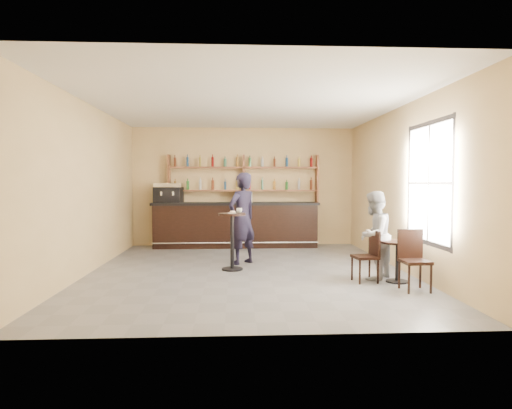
{
  "coord_description": "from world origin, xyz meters",
  "views": [
    {
      "loc": [
        -0.26,
        -8.2,
        1.71
      ],
      "look_at": [
        0.2,
        0.8,
        1.25
      ],
      "focal_mm": 30.0,
      "sensor_mm": 36.0,
      "label": 1
    }
  ],
  "objects_px": {
    "cafe_table": "(397,262)",
    "chair_west": "(365,256)",
    "man_main": "(242,218)",
    "patron_second": "(374,235)",
    "espresso_machine": "(169,193)",
    "bar_counter": "(236,225)",
    "pastry_case": "(243,197)",
    "pedestal_table": "(232,242)",
    "chair_south": "(415,261)"
  },
  "relations": [
    {
      "from": "espresso_machine",
      "to": "patron_second",
      "type": "xyz_separation_m",
      "value": [
        4.2,
        -3.93,
        -0.66
      ]
    },
    {
      "from": "man_main",
      "to": "patron_second",
      "type": "xyz_separation_m",
      "value": [
        2.31,
        -1.55,
        -0.18
      ]
    },
    {
      "from": "patron_second",
      "to": "pedestal_table",
      "type": "bearing_deg",
      "value": -67.69
    },
    {
      "from": "cafe_table",
      "to": "chair_west",
      "type": "xyz_separation_m",
      "value": [
        -0.55,
        0.05,
        0.09
      ]
    },
    {
      "from": "chair_west",
      "to": "patron_second",
      "type": "xyz_separation_m",
      "value": [
        0.23,
        0.22,
        0.34
      ]
    },
    {
      "from": "pedestal_table",
      "to": "patron_second",
      "type": "height_order",
      "value": "patron_second"
    },
    {
      "from": "bar_counter",
      "to": "chair_west",
      "type": "distance_m",
      "value": 4.71
    },
    {
      "from": "bar_counter",
      "to": "cafe_table",
      "type": "height_order",
      "value": "bar_counter"
    },
    {
      "from": "pedestal_table",
      "to": "chair_south",
      "type": "distance_m",
      "value": 3.4
    },
    {
      "from": "bar_counter",
      "to": "cafe_table",
      "type": "bearing_deg",
      "value": -56.76
    },
    {
      "from": "bar_counter",
      "to": "man_main",
      "type": "xyz_separation_m",
      "value": [
        0.13,
        -2.38,
        0.37
      ]
    },
    {
      "from": "pastry_case",
      "to": "pedestal_table",
      "type": "relative_size",
      "value": 0.43
    },
    {
      "from": "man_main",
      "to": "cafe_table",
      "type": "relative_size",
      "value": 2.71
    },
    {
      "from": "espresso_machine",
      "to": "chair_south",
      "type": "relative_size",
      "value": 0.74
    },
    {
      "from": "pastry_case",
      "to": "chair_south",
      "type": "distance_m",
      "value": 5.53
    },
    {
      "from": "espresso_machine",
      "to": "patron_second",
      "type": "height_order",
      "value": "espresso_machine"
    },
    {
      "from": "pastry_case",
      "to": "patron_second",
      "type": "bearing_deg",
      "value": -50.81
    },
    {
      "from": "man_main",
      "to": "chair_west",
      "type": "height_order",
      "value": "man_main"
    },
    {
      "from": "bar_counter",
      "to": "pastry_case",
      "type": "bearing_deg",
      "value": 0.0
    },
    {
      "from": "pedestal_table",
      "to": "chair_west",
      "type": "bearing_deg",
      "value": -26.41
    },
    {
      "from": "espresso_machine",
      "to": "man_main",
      "type": "bearing_deg",
      "value": -44.81
    },
    {
      "from": "chair_west",
      "to": "cafe_table",
      "type": "bearing_deg",
      "value": 77.37
    },
    {
      "from": "chair_west",
      "to": "chair_south",
      "type": "relative_size",
      "value": 0.92
    },
    {
      "from": "chair_west",
      "to": "patron_second",
      "type": "bearing_deg",
      "value": 127.08
    },
    {
      "from": "chair_west",
      "to": "pastry_case",
      "type": "bearing_deg",
      "value": -161.74
    },
    {
      "from": "pedestal_table",
      "to": "chair_west",
      "type": "height_order",
      "value": "pedestal_table"
    },
    {
      "from": "pastry_case",
      "to": "patron_second",
      "type": "relative_size",
      "value": 0.3
    },
    {
      "from": "bar_counter",
      "to": "cafe_table",
      "type": "distance_m",
      "value": 5.04
    },
    {
      "from": "bar_counter",
      "to": "chair_west",
      "type": "bearing_deg",
      "value": -62.03
    },
    {
      "from": "pastry_case",
      "to": "chair_west",
      "type": "height_order",
      "value": "pastry_case"
    },
    {
      "from": "bar_counter",
      "to": "chair_south",
      "type": "bearing_deg",
      "value": -59.72
    },
    {
      "from": "man_main",
      "to": "patron_second",
      "type": "height_order",
      "value": "man_main"
    },
    {
      "from": "espresso_machine",
      "to": "chair_south",
      "type": "height_order",
      "value": "espresso_machine"
    },
    {
      "from": "pedestal_table",
      "to": "man_main",
      "type": "distance_m",
      "value": 0.78
    },
    {
      "from": "chair_south",
      "to": "patron_second",
      "type": "xyz_separation_m",
      "value": [
        -0.37,
        0.87,
        0.3
      ]
    },
    {
      "from": "espresso_machine",
      "to": "cafe_table",
      "type": "relative_size",
      "value": 1.0
    },
    {
      "from": "pastry_case",
      "to": "cafe_table",
      "type": "distance_m",
      "value": 5.02
    },
    {
      "from": "pedestal_table",
      "to": "patron_second",
      "type": "bearing_deg",
      "value": -19.93
    },
    {
      "from": "chair_south",
      "to": "cafe_table",
      "type": "bearing_deg",
      "value": 92.77
    },
    {
      "from": "pastry_case",
      "to": "pedestal_table",
      "type": "bearing_deg",
      "value": -85.78
    },
    {
      "from": "man_main",
      "to": "pastry_case",
      "type": "bearing_deg",
      "value": -133.13
    },
    {
      "from": "pastry_case",
      "to": "man_main",
      "type": "xyz_separation_m",
      "value": [
        -0.08,
        -2.38,
        -0.37
      ]
    },
    {
      "from": "chair_south",
      "to": "man_main",
      "type": "bearing_deg",
      "value": 135.88
    },
    {
      "from": "pastry_case",
      "to": "chair_west",
      "type": "xyz_separation_m",
      "value": [
        2.0,
        -4.16,
        -0.88
      ]
    },
    {
      "from": "espresso_machine",
      "to": "man_main",
      "type": "height_order",
      "value": "man_main"
    },
    {
      "from": "man_main",
      "to": "patron_second",
      "type": "distance_m",
      "value": 2.79
    },
    {
      "from": "bar_counter",
      "to": "man_main",
      "type": "bearing_deg",
      "value": -86.98
    },
    {
      "from": "bar_counter",
      "to": "pastry_case",
      "type": "height_order",
      "value": "pastry_case"
    },
    {
      "from": "cafe_table",
      "to": "chair_south",
      "type": "height_order",
      "value": "chair_south"
    },
    {
      "from": "cafe_table",
      "to": "chair_west",
      "type": "bearing_deg",
      "value": 174.81
    }
  ]
}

